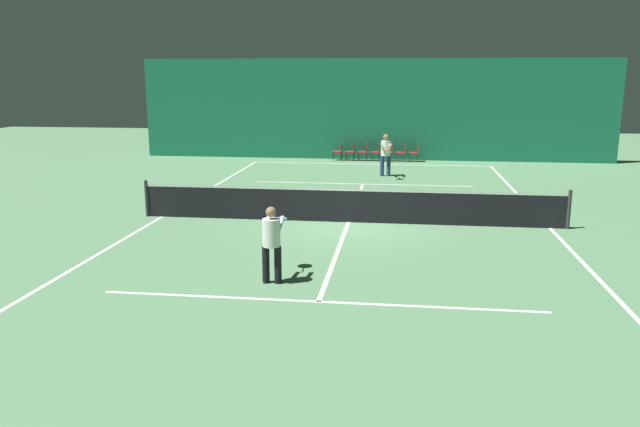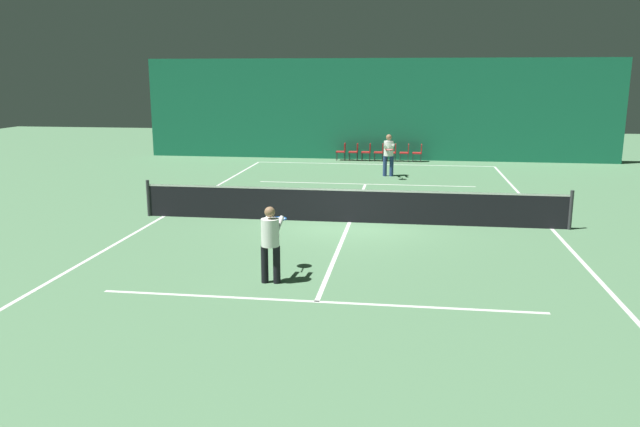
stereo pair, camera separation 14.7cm
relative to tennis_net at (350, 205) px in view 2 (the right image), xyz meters
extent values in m
plane|color=#56845B|center=(0.00, 0.00, -0.51)|extent=(60.00, 60.00, 0.00)
cube|color=#196B4C|center=(0.00, 13.64, 1.93)|extent=(23.00, 0.12, 4.87)
cube|color=white|center=(0.00, 11.90, -0.51)|extent=(11.00, 0.10, 0.00)
cube|color=white|center=(0.00, 6.40, -0.51)|extent=(8.25, 0.10, 0.00)
cube|color=white|center=(0.00, -6.40, -0.51)|extent=(8.25, 0.10, 0.00)
cube|color=white|center=(-5.50, 0.00, -0.51)|extent=(0.10, 23.80, 0.00)
cube|color=white|center=(5.50, 0.00, -0.51)|extent=(0.10, 23.80, 0.00)
cube|color=white|center=(0.00, 0.00, -0.51)|extent=(0.10, 12.80, 0.00)
cube|color=black|center=(0.00, 0.00, -0.04)|extent=(11.90, 0.02, 0.95)
cube|color=white|center=(0.00, 0.00, 0.41)|extent=(11.90, 0.02, 0.05)
cylinder|color=#333338|center=(-5.95, 0.00, 0.02)|extent=(0.10, 0.10, 1.07)
cylinder|color=#333338|center=(5.95, 0.00, 0.02)|extent=(0.10, 0.10, 1.07)
cylinder|color=black|center=(-1.19, -5.47, -0.13)|extent=(0.15, 0.15, 0.76)
cylinder|color=black|center=(-0.94, -5.46, -0.13)|extent=(0.15, 0.15, 0.76)
cylinder|color=white|center=(-1.06, -5.46, 0.53)|extent=(0.36, 0.36, 0.55)
sphere|color=#936B4C|center=(-1.06, -5.46, 0.94)|extent=(0.21, 0.21, 0.21)
cylinder|color=white|center=(-1.21, -5.22, 0.65)|extent=(0.10, 0.53, 0.22)
cylinder|color=white|center=(-0.93, -5.21, 0.65)|extent=(0.10, 0.53, 0.22)
cylinder|color=black|center=(-1.08, -4.81, 0.59)|extent=(0.03, 0.31, 0.03)
torus|color=#1951B2|center=(-1.08, -4.51, 0.59)|extent=(0.34, 0.34, 0.03)
cylinder|color=silver|center=(-1.08, -4.51, 0.59)|extent=(0.28, 0.28, 0.00)
cylinder|color=navy|center=(0.92, 8.48, -0.09)|extent=(0.17, 0.17, 0.84)
cylinder|color=navy|center=(0.65, 8.47, -0.09)|extent=(0.17, 0.17, 0.84)
cylinder|color=white|center=(0.79, 8.48, 0.64)|extent=(0.42, 0.42, 0.61)
sphere|color=#936B4C|center=(0.79, 8.48, 1.09)|extent=(0.23, 0.23, 0.23)
cylinder|color=white|center=(0.96, 8.21, 0.77)|extent=(0.14, 0.58, 0.25)
cylinder|color=white|center=(0.65, 8.19, 0.77)|extent=(0.14, 0.58, 0.25)
cylinder|color=black|center=(0.83, 7.77, 0.70)|extent=(0.05, 0.31, 0.03)
torus|color=red|center=(0.85, 7.47, 0.70)|extent=(0.35, 0.35, 0.03)
cylinder|color=silver|center=(0.85, 7.47, 0.70)|extent=(0.29, 0.29, 0.00)
cylinder|color=#2D2D2D|center=(-1.87, 13.28, -0.32)|extent=(0.03, 0.03, 0.39)
cylinder|color=#2D2D2D|center=(-1.87, 12.90, -0.32)|extent=(0.03, 0.03, 0.39)
cylinder|color=#2D2D2D|center=(-1.49, 13.28, -0.32)|extent=(0.03, 0.03, 0.39)
cylinder|color=#2D2D2D|center=(-1.49, 12.90, -0.32)|extent=(0.03, 0.03, 0.39)
cube|color=#A51E1E|center=(-1.68, 13.09, -0.10)|extent=(0.44, 0.44, 0.05)
cube|color=#A51E1E|center=(-1.48, 13.09, 0.13)|extent=(0.04, 0.44, 0.40)
cylinder|color=#2D2D2D|center=(-1.25, 13.28, -0.32)|extent=(0.03, 0.03, 0.39)
cylinder|color=#2D2D2D|center=(-1.25, 12.90, -0.32)|extent=(0.03, 0.03, 0.39)
cylinder|color=#2D2D2D|center=(-0.87, 13.28, -0.32)|extent=(0.03, 0.03, 0.39)
cylinder|color=#2D2D2D|center=(-0.87, 12.90, -0.32)|extent=(0.03, 0.03, 0.39)
cube|color=#A51E1E|center=(-1.06, 13.09, -0.10)|extent=(0.44, 0.44, 0.05)
cube|color=#A51E1E|center=(-0.86, 13.09, 0.13)|extent=(0.04, 0.44, 0.40)
cylinder|color=#2D2D2D|center=(-0.64, 13.28, -0.32)|extent=(0.03, 0.03, 0.39)
cylinder|color=#2D2D2D|center=(-0.64, 12.90, -0.32)|extent=(0.03, 0.03, 0.39)
cylinder|color=#2D2D2D|center=(-0.26, 13.28, -0.32)|extent=(0.03, 0.03, 0.39)
cylinder|color=#2D2D2D|center=(-0.26, 12.90, -0.32)|extent=(0.03, 0.03, 0.39)
cube|color=#A51E1E|center=(-0.45, 13.09, -0.10)|extent=(0.44, 0.44, 0.05)
cube|color=#A51E1E|center=(-0.25, 13.09, 0.13)|extent=(0.04, 0.44, 0.40)
cylinder|color=#2D2D2D|center=(-0.03, 13.28, -0.32)|extent=(0.03, 0.03, 0.39)
cylinder|color=#2D2D2D|center=(-0.03, 12.90, -0.32)|extent=(0.03, 0.03, 0.39)
cylinder|color=#2D2D2D|center=(0.35, 13.28, -0.32)|extent=(0.03, 0.03, 0.39)
cylinder|color=#2D2D2D|center=(0.35, 12.90, -0.32)|extent=(0.03, 0.03, 0.39)
cube|color=#A51E1E|center=(0.16, 13.09, -0.10)|extent=(0.44, 0.44, 0.05)
cube|color=#A51E1E|center=(0.36, 13.09, 0.13)|extent=(0.04, 0.44, 0.40)
cylinder|color=#2D2D2D|center=(0.59, 13.28, -0.32)|extent=(0.03, 0.03, 0.39)
cylinder|color=#2D2D2D|center=(0.59, 12.90, -0.32)|extent=(0.03, 0.03, 0.39)
cylinder|color=#2D2D2D|center=(0.97, 13.28, -0.32)|extent=(0.03, 0.03, 0.39)
cylinder|color=#2D2D2D|center=(0.97, 12.90, -0.32)|extent=(0.03, 0.03, 0.39)
cube|color=#A51E1E|center=(0.78, 13.09, -0.10)|extent=(0.44, 0.44, 0.05)
cube|color=#A51E1E|center=(0.98, 13.09, 0.13)|extent=(0.04, 0.44, 0.40)
cylinder|color=#2D2D2D|center=(1.20, 13.28, -0.32)|extent=(0.03, 0.03, 0.39)
cylinder|color=#2D2D2D|center=(1.20, 12.90, -0.32)|extent=(0.03, 0.03, 0.39)
cylinder|color=#2D2D2D|center=(1.58, 13.28, -0.32)|extent=(0.03, 0.03, 0.39)
cylinder|color=#2D2D2D|center=(1.58, 12.90, -0.32)|extent=(0.03, 0.03, 0.39)
cube|color=#A51E1E|center=(1.39, 13.09, -0.10)|extent=(0.44, 0.44, 0.05)
cube|color=#A51E1E|center=(1.59, 13.09, 0.13)|extent=(0.04, 0.44, 0.40)
cylinder|color=#2D2D2D|center=(1.82, 13.28, -0.32)|extent=(0.03, 0.03, 0.39)
cylinder|color=#2D2D2D|center=(1.82, 12.90, -0.32)|extent=(0.03, 0.03, 0.39)
cylinder|color=#2D2D2D|center=(2.20, 13.28, -0.32)|extent=(0.03, 0.03, 0.39)
cylinder|color=#2D2D2D|center=(2.20, 12.90, -0.32)|extent=(0.03, 0.03, 0.39)
cube|color=#A51E1E|center=(2.01, 13.09, -0.10)|extent=(0.44, 0.44, 0.05)
cube|color=#A51E1E|center=(2.21, 13.09, 0.13)|extent=(0.04, 0.44, 0.40)
camera|label=1|loc=(1.44, -17.12, 3.55)|focal=35.00mm
camera|label=2|loc=(1.58, -17.10, 3.55)|focal=35.00mm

